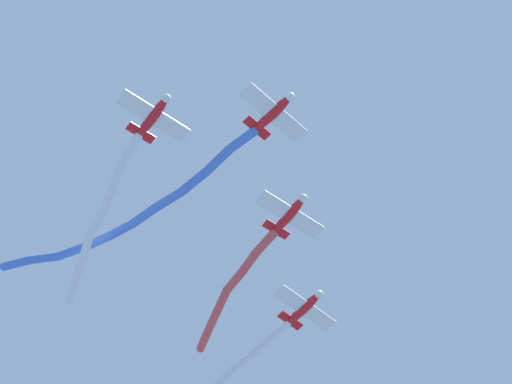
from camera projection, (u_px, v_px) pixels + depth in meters
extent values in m
ellipsoid|color=red|center=(272.00, 114.00, 87.86)|extent=(4.46, 1.83, 0.89)
sphere|color=white|center=(290.00, 97.00, 87.10)|extent=(0.91, 0.91, 0.76)
ellipsoid|color=black|center=(277.00, 107.00, 87.95)|extent=(1.20, 0.82, 0.48)
cube|color=white|center=(274.00, 113.00, 87.71)|extent=(2.85, 6.53, 0.12)
cube|color=red|center=(257.00, 128.00, 88.61)|extent=(1.36, 2.61, 0.10)
cube|color=white|center=(258.00, 125.00, 88.98)|extent=(1.00, 0.33, 1.23)
cylinder|color=#4C75DB|center=(242.00, 140.00, 89.13)|extent=(2.82, 1.60, 0.96)
cylinder|color=#4C75DB|center=(218.00, 160.00, 90.15)|extent=(2.99, 1.39, 0.82)
cylinder|color=#4C75DB|center=(194.00, 182.00, 91.25)|extent=(3.20, 1.61, 0.91)
cylinder|color=#4C75DB|center=(169.00, 200.00, 92.46)|extent=(3.03, 1.77, 1.24)
cylinder|color=#4C75DB|center=(144.00, 215.00, 93.55)|extent=(2.88, 1.71, 0.87)
cylinder|color=#4C75DB|center=(121.00, 230.00, 94.60)|extent=(2.91, 1.82, 1.26)
cylinder|color=#4C75DB|center=(96.00, 242.00, 95.58)|extent=(2.80, 2.09, 0.98)
cylinder|color=#4C75DB|center=(71.00, 252.00, 96.40)|extent=(2.74, 2.11, 1.15)
cylinder|color=#4C75DB|center=(44.00, 258.00, 97.16)|extent=(2.64, 2.55, 1.27)
cylinder|color=#4C75DB|center=(17.00, 263.00, 98.02)|extent=(2.90, 2.30, 1.44)
sphere|color=#4C75DB|center=(254.00, 131.00, 88.63)|extent=(0.79, 0.79, 0.79)
sphere|color=#4C75DB|center=(230.00, 149.00, 89.64)|extent=(0.79, 0.79, 0.79)
sphere|color=#4C75DB|center=(207.00, 171.00, 90.67)|extent=(0.79, 0.79, 0.79)
sphere|color=#4C75DB|center=(181.00, 192.00, 91.84)|extent=(0.79, 0.79, 0.79)
sphere|color=#4C75DB|center=(156.00, 207.00, 93.08)|extent=(0.79, 0.79, 0.79)
sphere|color=#4C75DB|center=(133.00, 224.00, 94.02)|extent=(0.79, 0.79, 0.79)
sphere|color=#4C75DB|center=(109.00, 236.00, 95.18)|extent=(0.79, 0.79, 0.79)
sphere|color=#4C75DB|center=(83.00, 247.00, 95.97)|extent=(0.79, 0.79, 0.79)
sphere|color=#4C75DB|center=(58.00, 256.00, 96.82)|extent=(0.79, 0.79, 0.79)
sphere|color=#4C75DB|center=(30.00, 260.00, 97.49)|extent=(0.79, 0.79, 0.79)
sphere|color=#4C75DB|center=(4.00, 267.00, 98.54)|extent=(0.79, 0.79, 0.79)
ellipsoid|color=red|center=(289.00, 215.00, 92.77)|extent=(4.43, 1.27, 0.89)
sphere|color=white|center=(303.00, 198.00, 91.91)|extent=(0.82, 0.82, 0.76)
ellipsoid|color=black|center=(292.00, 209.00, 92.83)|extent=(1.14, 0.69, 0.48)
cube|color=white|center=(290.00, 215.00, 92.60)|extent=(2.03, 6.46, 0.12)
cube|color=red|center=(276.00, 229.00, 93.59)|extent=(1.04, 2.55, 0.10)
cube|color=white|center=(277.00, 226.00, 93.96)|extent=(1.00, 0.20, 1.23)
cylinder|color=#DB4C4C|center=(265.00, 243.00, 94.21)|extent=(2.76, 1.04, 0.88)
cylinder|color=#DB4C4C|center=(249.00, 262.00, 95.40)|extent=(2.49, 0.83, 0.96)
cylinder|color=#DB4C4C|center=(235.00, 281.00, 96.97)|extent=(3.12, 0.85, 1.50)
cylinder|color=#DB4C4C|center=(222.00, 300.00, 98.84)|extent=(3.06, 1.34, 1.35)
cylinder|color=#DB4C4C|center=(213.00, 320.00, 100.73)|extent=(3.20, 1.38, 1.45)
cylinder|color=#DB4C4C|center=(205.00, 339.00, 102.39)|extent=(2.67, 1.26, 0.96)
sphere|color=#DB4C4C|center=(274.00, 233.00, 93.62)|extent=(0.78, 0.78, 0.78)
sphere|color=#DB4C4C|center=(256.00, 253.00, 94.79)|extent=(0.78, 0.78, 0.78)
sphere|color=#DB4C4C|center=(242.00, 272.00, 96.01)|extent=(0.78, 0.78, 0.78)
sphere|color=#DB4C4C|center=(227.00, 290.00, 97.93)|extent=(0.78, 0.78, 0.78)
sphere|color=#DB4C4C|center=(218.00, 310.00, 99.75)|extent=(0.78, 0.78, 0.78)
sphere|color=#DB4C4C|center=(209.00, 330.00, 101.71)|extent=(0.78, 0.78, 0.78)
sphere|color=#DB4C4C|center=(201.00, 348.00, 103.06)|extent=(0.78, 0.78, 0.78)
ellipsoid|color=red|center=(153.00, 117.00, 88.35)|extent=(4.43, 1.28, 0.89)
sphere|color=white|center=(167.00, 98.00, 87.50)|extent=(0.82, 0.82, 0.76)
ellipsoid|color=black|center=(157.00, 110.00, 88.42)|extent=(1.14, 0.69, 0.48)
cube|color=white|center=(153.00, 116.00, 88.19)|extent=(2.05, 6.47, 0.12)
cube|color=red|center=(141.00, 133.00, 89.18)|extent=(1.05, 2.55, 0.10)
cube|color=white|center=(142.00, 129.00, 89.54)|extent=(1.00, 0.21, 1.23)
cylinder|color=white|center=(131.00, 147.00, 89.58)|extent=(2.38, 0.84, 0.98)
cylinder|color=white|center=(119.00, 170.00, 90.47)|extent=(2.58, 1.08, 0.85)
cylinder|color=white|center=(110.00, 196.00, 91.71)|extent=(2.92, 1.17, 0.84)
cylinder|color=white|center=(98.00, 221.00, 92.96)|extent=(2.82, 0.78, 0.88)
cylinder|color=white|center=(87.00, 245.00, 93.96)|extent=(2.59, 1.20, 1.01)
cylinder|color=white|center=(79.00, 269.00, 94.93)|extent=(2.75, 1.20, 1.00)
cylinder|color=white|center=(72.00, 291.00, 96.11)|extent=(2.59, 1.24, 0.99)
sphere|color=white|center=(138.00, 137.00, 89.21)|extent=(0.73, 0.73, 0.73)
sphere|color=white|center=(124.00, 158.00, 89.95)|extent=(0.73, 0.73, 0.73)
sphere|color=white|center=(115.00, 183.00, 91.00)|extent=(0.73, 0.73, 0.73)
sphere|color=white|center=(105.00, 208.00, 92.41)|extent=(0.73, 0.73, 0.73)
sphere|color=white|center=(91.00, 233.00, 93.50)|extent=(0.73, 0.73, 0.73)
sphere|color=white|center=(83.00, 257.00, 94.42)|extent=(0.73, 0.73, 0.73)
sphere|color=white|center=(75.00, 281.00, 95.43)|extent=(0.73, 0.73, 0.73)
sphere|color=white|center=(69.00, 301.00, 96.80)|extent=(0.73, 0.73, 0.73)
ellipsoid|color=red|center=(304.00, 309.00, 97.41)|extent=(4.46, 1.60, 0.89)
sphere|color=white|center=(319.00, 294.00, 96.60)|extent=(0.88, 0.88, 0.76)
ellipsoid|color=black|center=(308.00, 303.00, 97.49)|extent=(1.18, 0.77, 0.48)
cube|color=white|center=(305.00, 308.00, 97.25)|extent=(2.52, 6.52, 0.12)
cube|color=red|center=(290.00, 321.00, 98.18)|extent=(1.23, 2.59, 0.10)
cube|color=white|center=(291.00, 317.00, 98.55)|extent=(1.00, 0.28, 1.23)
cylinder|color=white|center=(278.00, 331.00, 98.62)|extent=(2.43, 1.23, 0.64)
cylinder|color=white|center=(261.00, 346.00, 99.48)|extent=(2.58, 1.02, 0.71)
cylinder|color=white|center=(242.00, 362.00, 100.57)|extent=(2.77, 1.14, 0.97)
cylinder|color=white|center=(226.00, 376.00, 101.99)|extent=(2.81, 0.76, 1.14)
sphere|color=white|center=(288.00, 324.00, 98.21)|extent=(0.63, 0.63, 0.63)
sphere|color=white|center=(269.00, 338.00, 99.04)|extent=(0.63, 0.63, 0.63)
sphere|color=white|center=(252.00, 355.00, 99.93)|extent=(0.63, 0.63, 0.63)
sphere|color=white|center=(233.00, 369.00, 101.20)|extent=(0.63, 0.63, 0.63)
sphere|color=white|center=(218.00, 383.00, 102.77)|extent=(0.63, 0.63, 0.63)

